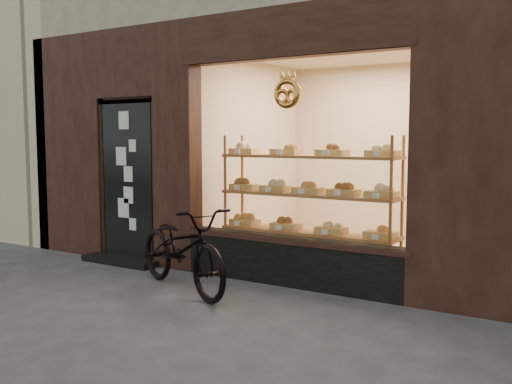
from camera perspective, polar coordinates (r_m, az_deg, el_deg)
The scene contains 4 objects.
ground at distance 5.20m, azimuth -12.70°, elevation -13.46°, with size 90.00×90.00×0.00m, color #36363B.
neighbor_left at distance 16.12m, azimuth -24.00°, elevation 15.15°, with size 12.00×7.00×9.00m, color beige.
display_shelf at distance 6.80m, azimuth 5.25°, elevation -1.37°, with size 2.20×0.45×1.70m.
bicycle at distance 6.30m, azimuth -7.40°, elevation -5.59°, with size 0.63×1.79×0.94m, color black.
Camera 1 is at (3.49, -3.47, 1.68)m, focal length 40.00 mm.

